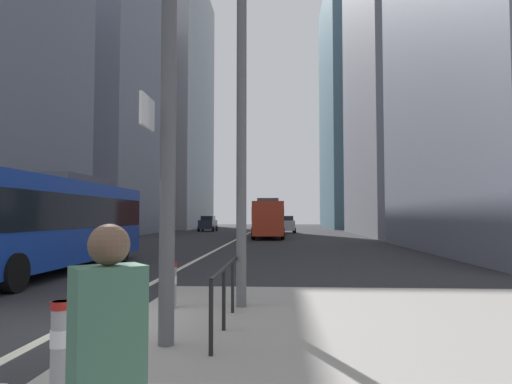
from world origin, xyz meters
name	(u,v)px	position (x,y,z in m)	size (l,w,h in m)	color
ground_plane	(220,248)	(0.00, 20.00, 0.00)	(160.00, 160.00, 0.00)	#28282B
median_island	(411,349)	(5.50, -1.00, 0.07)	(9.00, 10.00, 0.15)	gray
lane_centre_line	(236,239)	(0.00, 30.00, 0.01)	(0.20, 80.00, 0.01)	beige
office_tower_left_mid	(102,106)	(-16.00, 41.17, 14.06)	(11.00, 19.38, 28.12)	slate
office_tower_left_far	(161,103)	(-16.00, 66.03, 20.48)	(13.90, 24.42, 40.97)	#9E9EA3
office_tower_right_mid	(407,61)	(17.00, 40.60, 18.18)	(10.79, 20.00, 36.36)	gray
office_tower_right_far	(361,107)	(17.00, 68.38, 19.93)	(11.90, 23.72, 39.86)	slate
city_bus_blue_oncoming	(48,219)	(-4.16, 7.46, 1.84)	(2.77, 11.90, 3.40)	#14389E
city_bus_red_receding	(268,217)	(2.50, 33.29, 1.84)	(2.93, 10.83, 3.40)	red
car_oncoming_mid	(208,223)	(-5.59, 50.16, 0.99)	(2.07, 4.23, 1.94)	#232838
car_receding_near	(286,224)	(4.26, 45.09, 0.99)	(2.14, 4.13, 1.94)	silver
traffic_signal_gantry	(1,61)	(-0.34, -1.27, 4.16)	(7.20, 0.65, 6.00)	#515156
street_lamp_post	(242,49)	(2.91, 1.47, 5.28)	(5.50, 0.32, 8.00)	#56565B
bollard_left	(60,345)	(1.54, -3.16, 0.67)	(0.20, 0.20, 0.94)	#99999E
bollard_right	(108,320)	(1.57, -1.98, 0.64)	(0.20, 0.20, 0.88)	#99999E
bollard_back	(172,283)	(1.58, 1.24, 0.63)	(0.20, 0.20, 0.87)	#99999E
pedestrian_railing	(229,278)	(2.80, 0.24, 0.87)	(0.06, 3.95, 0.98)	black
pedestrian_waiting	(107,363)	(2.74, -5.06, 1.11)	(0.45, 0.42, 1.73)	black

